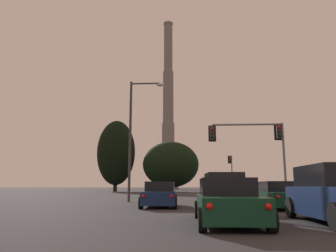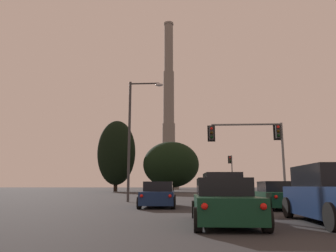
{
  "view_description": "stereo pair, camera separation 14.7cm",
  "coord_description": "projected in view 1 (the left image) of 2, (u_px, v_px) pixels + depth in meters",
  "views": [
    {
      "loc": [
        -1.6,
        -1.37,
        1.17
      ],
      "look_at": [
        -4.34,
        46.09,
        9.92
      ],
      "focal_mm": 35.0,
      "sensor_mm": 36.0,
      "label": 1
    },
    {
      "loc": [
        -1.45,
        -1.36,
        1.17
      ],
      "look_at": [
        -4.34,
        46.09,
        9.92
      ],
      "focal_mm": 35.0,
      "sensor_mm": 36.0,
      "label": 2
    }
  ],
  "objects": [
    {
      "name": "smokestack",
      "position": [
        168.0,
        121.0,
        120.14
      ],
      "size": [
        7.37,
        7.37,
        63.54
      ],
      "color": "slate",
      "rests_on": "ground_plane"
    },
    {
      "name": "treeline_far_left",
      "position": [
        171.0,
        165.0,
        67.18
      ],
      "size": [
        11.47,
        10.32,
        10.22
      ],
      "color": "black",
      "rests_on": "ground_plane"
    },
    {
      "name": "suv_center_lane_front",
      "position": [
        224.0,
        191.0,
        17.17
      ],
      "size": [
        2.22,
        4.95,
        1.86
      ],
      "rotation": [
        0.0,
        0.0,
        0.03
      ],
      "color": "gray",
      "rests_on": "ground_plane"
    },
    {
      "name": "sedan_center_lane_second",
      "position": [
        227.0,
        202.0,
        10.39
      ],
      "size": [
        1.98,
        4.71,
        1.43
      ],
      "rotation": [
        0.0,
        0.0,
        0.0
      ],
      "color": "#0F3823",
      "rests_on": "ground_plane"
    },
    {
      "name": "sedan_left_lane_front",
      "position": [
        160.0,
        195.0,
        18.89
      ],
      "size": [
        2.12,
        4.75,
        1.43
      ],
      "rotation": [
        0.0,
        0.0,
        0.03
      ],
      "color": "navy",
      "rests_on": "ground_plane"
    },
    {
      "name": "sedan_right_lane_front",
      "position": [
        279.0,
        196.0,
        17.4
      ],
      "size": [
        2.0,
        4.71,
        1.43
      ],
      "rotation": [
        0.0,
        0.0,
        0.0
      ],
      "color": "#0F3823",
      "rests_on": "ground_plane"
    },
    {
      "name": "street_lamp",
      "position": [
        135.0,
        128.0,
        25.63
      ],
      "size": [
        2.76,
        0.36,
        9.43
      ],
      "color": "#38383A",
      "rests_on": "ground_plane"
    },
    {
      "name": "treeline_center_right",
      "position": [
        116.0,
        153.0,
        71.28
      ],
      "size": [
        8.25,
        7.43,
        15.4
      ],
      "color": "black",
      "rests_on": "ground_plane"
    },
    {
      "name": "traffic_light_overhead_right",
      "position": [
        258.0,
        141.0,
        24.56
      ],
      "size": [
        5.73,
        0.5,
        5.88
      ],
      "color": "slate",
      "rests_on": "ground_plane"
    },
    {
      "name": "traffic_light_far_right",
      "position": [
        231.0,
        168.0,
        52.39
      ],
      "size": [
        0.78,
        0.5,
        6.06
      ],
      "color": "slate",
      "rests_on": "ground_plane"
    }
  ]
}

